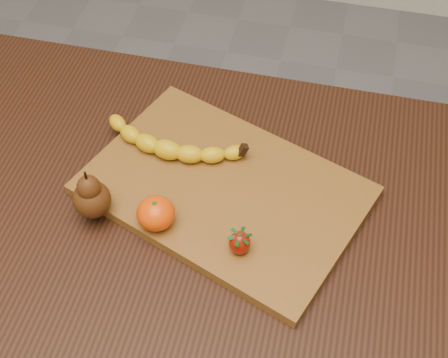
% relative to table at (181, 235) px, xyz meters
% --- Properties ---
extents(table, '(1.00, 0.70, 0.76)m').
position_rel_table_xyz_m(table, '(0.00, 0.00, 0.00)').
color(table, black).
rests_on(table, ground).
extents(cutting_board, '(0.53, 0.44, 0.02)m').
position_rel_table_xyz_m(cutting_board, '(0.07, 0.04, 0.11)').
color(cutting_board, brown).
rests_on(cutting_board, table).
extents(banana, '(0.23, 0.08, 0.03)m').
position_rel_table_xyz_m(banana, '(-0.04, 0.08, 0.14)').
color(banana, '#E3B80A').
rests_on(banana, cutting_board).
extents(pear, '(0.06, 0.06, 0.10)m').
position_rel_table_xyz_m(pear, '(-0.12, -0.06, 0.17)').
color(pear, '#49250B').
rests_on(pear, cutting_board).
extents(mandarin, '(0.08, 0.08, 0.05)m').
position_rel_table_xyz_m(mandarin, '(-0.02, -0.06, 0.14)').
color(mandarin, '#EF4402').
rests_on(mandarin, cutting_board).
extents(strawberry, '(0.04, 0.04, 0.04)m').
position_rel_table_xyz_m(strawberry, '(0.12, -0.08, 0.14)').
color(strawberry, '#911103').
rests_on(strawberry, cutting_board).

